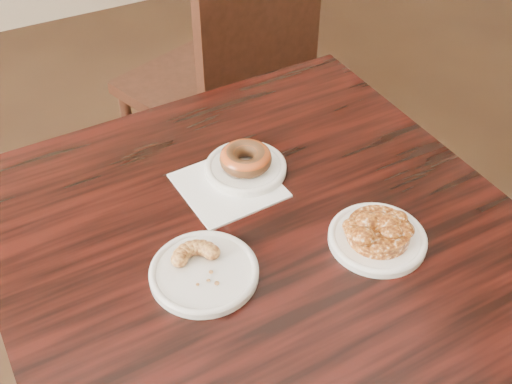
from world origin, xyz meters
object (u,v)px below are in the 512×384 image
glazed_donut (246,158)px  apple_fritter (379,229)px  cruller_fragment (203,265)px  cafe_table (260,356)px  chair_far (212,86)px

glazed_donut → apple_fritter: (0.12, -0.26, -0.00)m
glazed_donut → cruller_fragment: 0.26m
cafe_table → chair_far: chair_far is taller
cafe_table → chair_far: 0.94m
chair_far → apple_fritter: (-0.12, -0.99, 0.33)m
glazed_donut → cruller_fragment: glazed_donut is taller
chair_far → apple_fritter: size_ratio=6.23×
chair_far → cruller_fragment: chair_far is taller
cruller_fragment → glazed_donut: bearing=49.0°
apple_fritter → cafe_table: bearing=147.5°
cafe_table → glazed_donut: (0.05, 0.16, 0.41)m
cafe_table → apple_fritter: (0.17, -0.11, 0.40)m
chair_far → cruller_fragment: (-0.41, -0.93, 0.32)m
chair_far → glazed_donut: bearing=52.0°
chair_far → glazed_donut: size_ratio=9.10×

